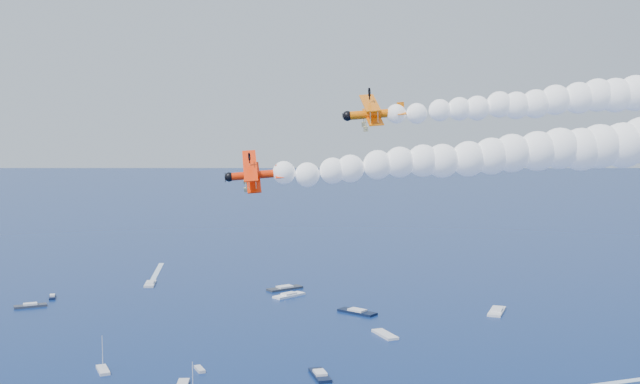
{
  "coord_description": "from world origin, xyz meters",
  "views": [
    {
      "loc": [
        5.45,
        -77.69,
        57.98
      ],
      "look_at": [
        -1.13,
        14.51,
        49.72
      ],
      "focal_mm": 43.47,
      "sensor_mm": 36.0,
      "label": 1
    }
  ],
  "objects": [
    {
      "name": "smoke_trail_lead",
      "position": [
        36.8,
        26.42,
        61.55
      ],
      "size": [
        64.33,
        18.95,
        11.33
      ],
      "primitive_type": null,
      "rotation": [
        0.0,
        0.0,
        3.25
      ],
      "color": "white"
    },
    {
      "name": "biplane_lead",
      "position": [
        5.37,
        23.14,
        59.13
      ],
      "size": [
        9.36,
        11.02,
        8.17
      ],
      "primitive_type": null,
      "rotation": [
        -0.26,
        0.07,
        3.25
      ],
      "color": "#FB6C05"
    },
    {
      "name": "spectator_boats",
      "position": [
        -8.74,
        121.35,
        0.35
      ],
      "size": [
        231.54,
        169.59,
        0.7
      ],
      "color": "silver",
      "rests_on": "ground"
    },
    {
      "name": "smoke_trail_trail",
      "position": [
        23.52,
        11.19,
        54.74
      ],
      "size": [
        64.69,
        26.44,
        11.33
      ],
      "primitive_type": null,
      "rotation": [
        0.0,
        0.0,
        3.31
      ],
      "color": "white"
    },
    {
      "name": "biplane_trail",
      "position": [
        -7.63,
        5.88,
        52.32
      ],
      "size": [
        7.63,
        9.3,
        7.35
      ],
      "primitive_type": null,
      "rotation": [
        -0.43,
        0.07,
        3.31
      ],
      "color": "#FF2C05"
    },
    {
      "name": "boat_wakes",
      "position": [
        -7.63,
        156.16,
        0.03
      ],
      "size": [
        165.69,
        145.07,
        0.04
      ],
      "color": "white",
      "rests_on": "ground"
    }
  ]
}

